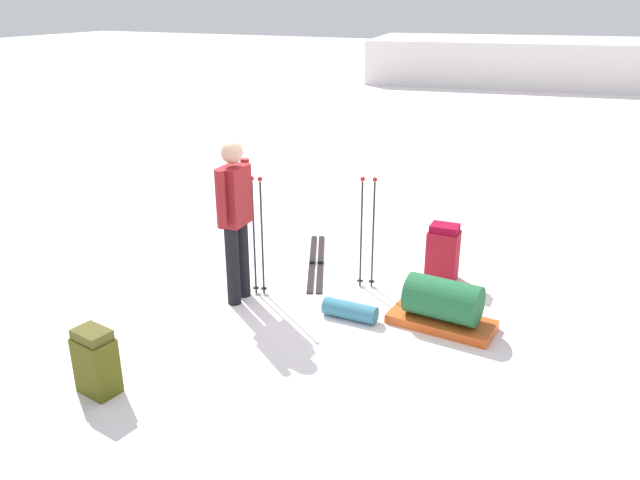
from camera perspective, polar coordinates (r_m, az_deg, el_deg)
ground_plane at (r=6.61m, az=0.00°, el=-5.65°), size 80.00×80.00×0.00m
distant_snow_ridge at (r=25.12m, az=22.97°, el=14.71°), size 15.58×7.16×1.52m
skier_standing at (r=6.35m, az=-7.75°, el=2.35°), size 0.23×0.57×1.70m
ski_pair_near at (r=7.54m, az=-0.34°, el=-2.01°), size 0.84×1.63×0.05m
backpack_large_dark at (r=5.40m, az=-19.77°, el=-10.43°), size 0.36×0.28×0.57m
backpack_bright at (r=7.13m, az=11.14°, el=-1.16°), size 0.34×0.27×0.65m
ski_poles_planted_near at (r=6.54m, az=-5.70°, el=0.87°), size 0.15×0.09×1.31m
ski_poles_planted_far at (r=6.70m, az=4.34°, el=1.18°), size 0.19×0.11×1.25m
gear_sled at (r=6.17m, az=11.13°, el=-5.87°), size 1.05×0.54×0.49m
sleeping_mat_rolled at (r=6.25m, az=2.75°, el=-6.44°), size 0.55×0.19×0.18m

